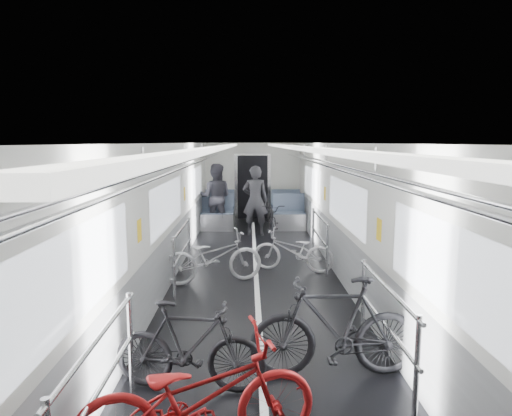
% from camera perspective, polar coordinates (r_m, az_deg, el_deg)
% --- Properties ---
extents(car_shell, '(3.02, 14.01, 2.41)m').
position_cam_1_polar(car_shell, '(9.35, -0.12, 0.30)').
color(car_shell, black).
rests_on(car_shell, ground).
extents(bike_left_near, '(1.97, 1.12, 0.98)m').
position_cam_1_polar(bike_left_near, '(3.79, -7.19, -22.45)').
color(bike_left_near, '#A11314').
rests_on(bike_left_near, floor).
extents(bike_left_mid, '(1.55, 0.64, 0.91)m').
position_cam_1_polar(bike_left_mid, '(4.67, -8.29, -16.73)').
color(bike_left_mid, black).
rests_on(bike_left_mid, floor).
extents(bike_left_far, '(1.83, 1.04, 0.91)m').
position_cam_1_polar(bike_left_far, '(7.96, -5.40, -6.10)').
color(bike_left_far, '#9D9EA2').
rests_on(bike_left_far, floor).
extents(bike_right_near, '(1.78, 0.54, 1.06)m').
position_cam_1_polar(bike_right_near, '(4.92, 9.88, -14.44)').
color(bike_right_near, black).
rests_on(bike_right_near, floor).
extents(bike_right_mid, '(1.61, 0.94, 0.80)m').
position_cam_1_polar(bike_right_mid, '(8.63, 4.66, -5.33)').
color(bike_right_mid, '#B5B4B9').
rests_on(bike_right_mid, floor).
extents(bike_aisle, '(0.58, 1.63, 0.85)m').
position_cam_1_polar(bike_aisle, '(11.89, 2.04, -1.41)').
color(bike_aisle, black).
rests_on(bike_aisle, floor).
extents(person_standing, '(0.70, 0.50, 1.82)m').
position_cam_1_polar(person_standing, '(11.91, -0.11, 0.96)').
color(person_standing, black).
rests_on(person_standing, floor).
extents(person_seated, '(0.96, 0.78, 1.84)m').
position_cam_1_polar(person_seated, '(12.64, -5.07, 1.39)').
color(person_seated, '#312F38').
rests_on(person_seated, floor).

